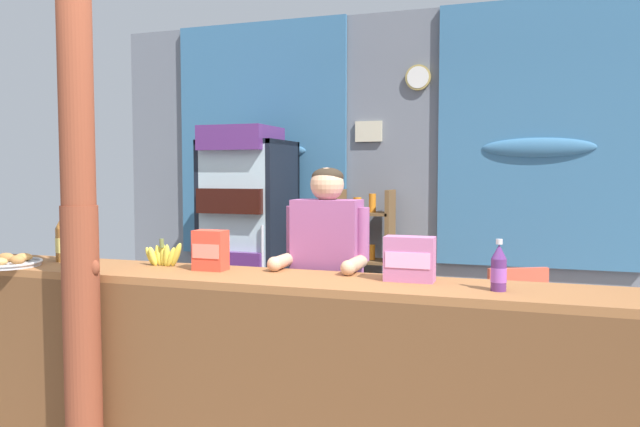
# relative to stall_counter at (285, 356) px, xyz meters

# --- Properties ---
(ground_plane) EXTENTS (7.30, 7.30, 0.00)m
(ground_plane) POSITION_rel_stall_counter_xyz_m (-0.03, 0.84, -0.60)
(ground_plane) COLOR gray
(back_wall_curtained) EXTENTS (5.29, 0.22, 2.88)m
(back_wall_curtained) POSITION_rel_stall_counter_xyz_m (-0.03, 2.58, 0.90)
(back_wall_curtained) COLOR slate
(back_wall_curtained) RESTS_ON ground
(stall_counter) EXTENTS (4.12, 0.51, 0.97)m
(stall_counter) POSITION_rel_stall_counter_xyz_m (0.00, 0.00, 0.00)
(stall_counter) COLOR #935B33
(stall_counter) RESTS_ON ground
(timber_post) EXTENTS (0.20, 0.18, 2.66)m
(timber_post) POSITION_rel_stall_counter_xyz_m (-1.02, -0.23, 0.68)
(timber_post) COLOR brown
(timber_post) RESTS_ON ground
(drink_fridge) EXTENTS (0.68, 0.73, 1.88)m
(drink_fridge) POSITION_rel_stall_counter_xyz_m (-1.14, 1.97, 0.43)
(drink_fridge) COLOR black
(drink_fridge) RESTS_ON ground
(bottle_shelf_rack) EXTENTS (0.48, 0.28, 1.35)m
(bottle_shelf_rack) POSITION_rel_stall_counter_xyz_m (-0.20, 2.31, 0.11)
(bottle_shelf_rack) COLOR brown
(bottle_shelf_rack) RESTS_ON ground
(plastic_lawn_chair) EXTENTS (0.59, 0.59, 0.86)m
(plastic_lawn_chair) POSITION_rel_stall_counter_xyz_m (1.01, 1.65, -0.10)
(plastic_lawn_chair) COLOR #E5563D
(plastic_lawn_chair) RESTS_ON ground
(shopkeeper) EXTENTS (0.49, 0.42, 1.53)m
(shopkeeper) POSITION_rel_stall_counter_xyz_m (0.04, 0.52, 0.36)
(shopkeeper) COLOR #28282D
(shopkeeper) RESTS_ON ground
(soda_bottle_iced_tea) EXTENTS (0.09, 0.09, 0.32)m
(soda_bottle_iced_tea) POSITION_rel_stall_counter_xyz_m (-1.50, 0.20, 0.51)
(soda_bottle_iced_tea) COLOR brown
(soda_bottle_iced_tea) RESTS_ON stall_counter
(soda_bottle_grape_soda) EXTENTS (0.07, 0.07, 0.23)m
(soda_bottle_grape_soda) POSITION_rel_stall_counter_xyz_m (0.99, 0.08, 0.47)
(soda_bottle_grape_soda) COLOR #56286B
(soda_bottle_grape_soda) RESTS_ON stall_counter
(snack_box_crackers) EXTENTS (0.18, 0.11, 0.22)m
(snack_box_crackers) POSITION_rel_stall_counter_xyz_m (-0.51, 0.18, 0.48)
(snack_box_crackers) COLOR #E5422D
(snack_box_crackers) RESTS_ON stall_counter
(snack_box_wafer) EXTENTS (0.24, 0.11, 0.22)m
(snack_box_wafer) POSITION_rel_stall_counter_xyz_m (0.57, 0.19, 0.48)
(snack_box_wafer) COLOR #B76699
(snack_box_wafer) RESTS_ON stall_counter
(pastry_tray) EXTENTS (0.38, 0.38, 0.07)m
(pastry_tray) POSITION_rel_stall_counter_xyz_m (-1.67, -0.06, 0.39)
(pastry_tray) COLOR #BCBCC1
(pastry_tray) RESTS_ON stall_counter
(banana_bunch) EXTENTS (0.26, 0.05, 0.16)m
(banana_bunch) POSITION_rel_stall_counter_xyz_m (-0.84, 0.24, 0.43)
(banana_bunch) COLOR #DBCC42
(banana_bunch) RESTS_ON stall_counter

